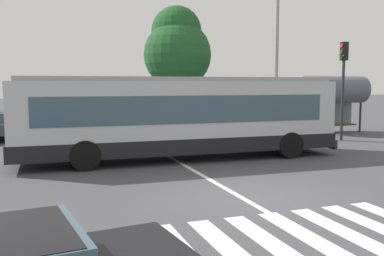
{
  "coord_description": "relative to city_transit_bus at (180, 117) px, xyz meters",
  "views": [
    {
      "loc": [
        -4.9,
        -9.39,
        2.82
      ],
      "look_at": [
        -0.02,
        4.52,
        1.3
      ],
      "focal_mm": 40.39,
      "sensor_mm": 36.0,
      "label": 1
    }
  ],
  "objects": [
    {
      "name": "ground_plane",
      "position": [
        0.02,
        -5.87,
        -1.59
      ],
      "size": [
        160.0,
        160.0,
        0.0
      ],
      "primitive_type": "plane",
      "color": "#47474C"
    },
    {
      "name": "city_transit_bus",
      "position": [
        0.0,
        0.0,
        0.0
      ],
      "size": [
        12.09,
        2.79,
        3.06
      ],
      "color": "black",
      "rests_on": "ground_plane"
    },
    {
      "name": "parked_car_champagne",
      "position": [
        -4.66,
        8.63,
        -0.82
      ],
      "size": [
        2.2,
        4.64,
        1.35
      ],
      "color": "black",
      "rests_on": "ground_plane"
    },
    {
      "name": "parked_car_teal",
      "position": [
        -1.76,
        8.6,
        -0.82
      ],
      "size": [
        2.11,
        4.61,
        1.35
      ],
      "color": "black",
      "rests_on": "ground_plane"
    },
    {
      "name": "parked_car_white",
      "position": [
        0.68,
        8.43,
        -0.82
      ],
      "size": [
        2.15,
        4.62,
        1.35
      ],
      "color": "black",
      "rests_on": "ground_plane"
    },
    {
      "name": "parked_car_blue",
      "position": [
        3.44,
        8.73,
        -0.82
      ],
      "size": [
        2.27,
        4.66,
        1.35
      ],
      "color": "black",
      "rests_on": "ground_plane"
    },
    {
      "name": "parked_car_silver",
      "position": [
        6.1,
        8.43,
        -0.82
      ],
      "size": [
        2.09,
        4.6,
        1.35
      ],
      "color": "black",
      "rests_on": "ground_plane"
    },
    {
      "name": "traffic_light_far_corner",
      "position": [
        9.27,
        2.48,
        1.66
      ],
      "size": [
        0.33,
        0.32,
        4.85
      ],
      "color": "#28282B",
      "rests_on": "ground_plane"
    },
    {
      "name": "bus_stop_shelter",
      "position": [
        10.91,
        5.32,
        0.83
      ],
      "size": [
        3.94,
        1.54,
        3.25
      ],
      "color": "#28282B",
      "rests_on": "ground_plane"
    },
    {
      "name": "twin_arm_street_lamp",
      "position": [
        6.56,
        4.3,
        3.44
      ],
      "size": [
        4.43,
        0.32,
        8.06
      ],
      "color": "#939399",
      "rests_on": "ground_plane"
    },
    {
      "name": "background_tree_right",
      "position": [
        4.9,
        15.93,
        3.89
      ],
      "size": [
        5.05,
        5.05,
        8.62
      ],
      "color": "brown",
      "rests_on": "ground_plane"
    },
    {
      "name": "crosswalk_painted_stripes",
      "position": [
        -0.7,
        -8.76,
        -1.58
      ],
      "size": [
        6.12,
        3.2,
        0.01
      ],
      "color": "silver",
      "rests_on": "ground_plane"
    },
    {
      "name": "lane_center_line",
      "position": [
        -0.25,
        -3.87,
        -1.59
      ],
      "size": [
        0.16,
        24.0,
        0.01
      ],
      "primitive_type": "cube",
      "color": "silver",
      "rests_on": "ground_plane"
    }
  ]
}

